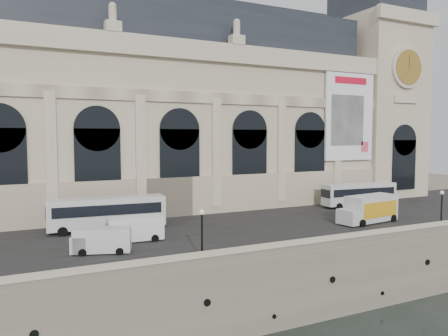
# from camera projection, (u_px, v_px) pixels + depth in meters

# --- Properties ---
(ground) EXTENTS (260.00, 260.00, 0.00)m
(ground) POSITION_uv_depth(u_px,v_px,m) (313.00, 324.00, 37.58)
(ground) COLOR black
(ground) RESTS_ON ground
(quay) EXTENTS (160.00, 70.00, 6.00)m
(quay) POSITION_uv_depth(u_px,v_px,m) (175.00, 220.00, 68.70)
(quay) COLOR gray
(quay) RESTS_ON ground
(street) EXTENTS (160.00, 24.00, 0.06)m
(street) POSITION_uv_depth(u_px,v_px,m) (237.00, 225.00, 49.67)
(street) COLOR #2D2D2D
(street) RESTS_ON quay
(parapet) EXTENTS (160.00, 1.40, 1.21)m
(parapet) POSITION_uv_depth(u_px,v_px,m) (310.00, 247.00, 37.63)
(parapet) COLOR gray
(parapet) RESTS_ON quay
(museum) EXTENTS (69.00, 18.70, 29.10)m
(museum) POSITION_uv_depth(u_px,v_px,m) (144.00, 110.00, 61.15)
(museum) COLOR beige
(museum) RESTS_ON quay
(clock_pavilion) EXTENTS (13.00, 14.72, 36.70)m
(clock_pavilion) POSITION_uv_depth(u_px,v_px,m) (373.00, 94.00, 75.79)
(clock_pavilion) COLOR beige
(clock_pavilion) RESTS_ON quay
(bus_left) EXTENTS (12.37, 3.63, 3.60)m
(bus_left) POSITION_uv_depth(u_px,v_px,m) (107.00, 212.00, 46.63)
(bus_left) COLOR silver
(bus_left) RESTS_ON quay
(bus_right) EXTENTS (11.56, 3.40, 3.36)m
(bus_right) POSITION_uv_depth(u_px,v_px,m) (359.00, 194.00, 62.50)
(bus_right) COLOR silver
(bus_right) RESTS_ON quay
(van_b) EXTENTS (5.31, 3.36, 2.21)m
(van_b) POSITION_uv_depth(u_px,v_px,m) (99.00, 241.00, 37.67)
(van_b) COLOR silver
(van_b) RESTS_ON quay
(van_c) EXTENTS (5.50, 2.45, 2.41)m
(van_c) POSITION_uv_depth(u_px,v_px,m) (132.00, 229.00, 41.80)
(van_c) COLOR white
(van_c) RESTS_ON quay
(box_truck) EXTENTS (8.25, 3.67, 3.22)m
(box_truck) POSITION_uv_depth(u_px,v_px,m) (369.00, 209.00, 50.87)
(box_truck) COLOR silver
(box_truck) RESTS_ON quay
(lamp_left) EXTENTS (0.43, 0.43, 4.24)m
(lamp_left) POSITION_uv_depth(u_px,v_px,m) (202.00, 235.00, 35.28)
(lamp_left) COLOR black
(lamp_left) RESTS_ON quay
(lamp_right) EXTENTS (0.42, 0.42, 4.15)m
(lamp_right) POSITION_uv_depth(u_px,v_px,m) (441.00, 210.00, 47.98)
(lamp_right) COLOR black
(lamp_right) RESTS_ON quay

